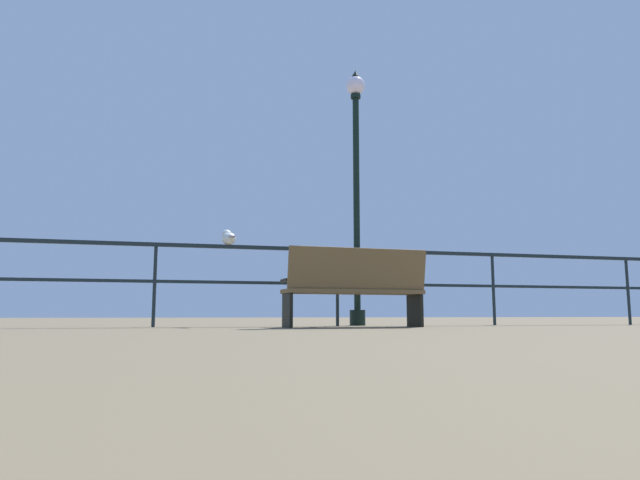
% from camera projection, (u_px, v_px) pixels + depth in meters
% --- Properties ---
extents(pier_railing, '(19.32, 0.05, 1.07)m').
position_uv_depth(pier_railing, '(337.00, 268.00, 7.74)').
color(pier_railing, black).
rests_on(pier_railing, ground_plane).
extents(bench_near_left, '(1.77, 0.66, 0.96)m').
position_uv_depth(bench_near_left, '(356.00, 284.00, 6.91)').
color(bench_near_left, brown).
rests_on(bench_near_left, ground_plane).
extents(lamppost_center, '(0.28, 0.28, 3.81)m').
position_uv_depth(lamppost_center, '(356.00, 175.00, 8.26)').
color(lamppost_center, black).
rests_on(lamppost_center, ground_plane).
extents(seagull_on_rail, '(0.21, 0.46, 0.22)m').
position_uv_depth(seagull_on_rail, '(229.00, 238.00, 7.43)').
color(seagull_on_rail, silver).
rests_on(seagull_on_rail, pier_railing).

